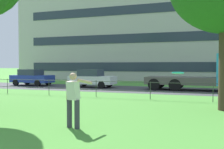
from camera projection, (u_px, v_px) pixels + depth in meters
name	position (u px, v px, depth m)	size (l,w,h in m)	color
street_strip	(125.00, 89.00, 21.74)	(80.00, 6.26, 0.01)	#424247
park_fence	(96.00, 86.00, 16.13)	(32.94, 0.04, 1.00)	#333833
person_thrower	(73.00, 98.00, 8.13)	(0.67, 0.73, 1.68)	#383842
frisbee	(178.00, 73.00, 6.05)	(0.28, 0.28, 0.06)	#2DB2C6
car_blue_right	(32.00, 77.00, 25.46)	(4.06, 1.93, 1.54)	#233899
car_white_far_right	(92.00, 78.00, 23.31)	(4.06, 1.93, 1.54)	silver
flatbed_truck_center	(210.00, 75.00, 20.01)	(7.34, 2.54, 2.75)	#2D99D1
apartment_building_background	(138.00, 17.00, 38.46)	(32.04, 12.46, 17.71)	#B7B2AD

